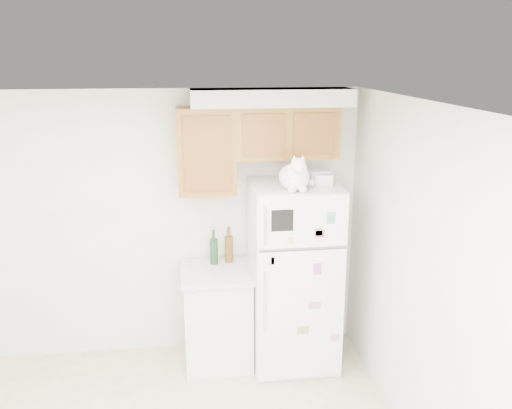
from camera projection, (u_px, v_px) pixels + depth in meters
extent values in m
cube|color=silver|center=(153.00, 226.00, 5.01)|extent=(3.80, 0.04, 2.50)
cube|color=silver|center=(449.00, 313.00, 3.34)|extent=(0.04, 4.00, 2.50)
cube|color=white|center=(121.00, 113.00, 2.76)|extent=(3.80, 4.00, 0.04)
cube|color=brown|center=(286.00, 132.00, 4.76)|extent=(0.90, 0.33, 0.45)
cube|color=brown|center=(206.00, 151.00, 4.71)|extent=(0.50, 0.33, 0.75)
cube|color=silver|center=(272.00, 97.00, 4.67)|extent=(1.40, 0.37, 0.15)
cube|color=white|center=(293.00, 275.00, 4.91)|extent=(0.76, 0.72, 1.70)
cube|color=white|center=(304.00, 222.00, 4.38)|extent=(0.74, 0.03, 0.44)
cube|color=white|center=(301.00, 316.00, 4.61)|extent=(0.74, 0.03, 1.19)
cube|color=#59595B|center=(303.00, 248.00, 4.45)|extent=(0.74, 0.03, 0.02)
cylinder|color=silver|center=(265.00, 225.00, 4.32)|extent=(0.02, 0.02, 0.32)
cylinder|color=silver|center=(265.00, 302.00, 4.50)|extent=(0.02, 0.02, 0.55)
cube|color=black|center=(282.00, 221.00, 4.34)|extent=(0.18, 0.00, 0.18)
cube|color=white|center=(284.00, 272.00, 4.46)|extent=(0.22, 0.00, 0.28)
cube|color=silver|center=(272.00, 261.00, 4.42)|extent=(0.05, 0.00, 0.07)
cube|color=#C089AD|center=(335.00, 338.00, 4.69)|extent=(0.08, 0.00, 0.06)
cube|color=#E1C34F|center=(290.00, 240.00, 4.39)|extent=(0.05, 0.00, 0.06)
cube|color=#BD4B9F|center=(317.00, 269.00, 4.49)|extent=(0.07, 0.00, 0.10)
cube|color=#A7779F|center=(315.00, 305.00, 4.58)|extent=(0.10, 0.00, 0.06)
cube|color=#789E4F|center=(303.00, 330.00, 4.63)|extent=(0.10, 0.00, 0.07)
cube|color=silver|center=(338.00, 279.00, 4.54)|extent=(0.11, 0.00, 0.11)
cube|color=#76A753|center=(319.00, 232.00, 4.41)|extent=(0.07, 0.00, 0.07)
cube|color=#B04681|center=(320.00, 234.00, 4.41)|extent=(0.08, 0.00, 0.06)
cube|color=#459872|center=(331.00, 218.00, 4.39)|extent=(0.07, 0.00, 0.10)
cube|color=white|center=(218.00, 318.00, 4.99)|extent=(0.60, 0.60, 0.88)
cube|color=beige|center=(217.00, 272.00, 4.85)|extent=(0.64, 0.64, 0.04)
ellipsoid|color=white|center=(294.00, 177.00, 4.49)|extent=(0.25, 0.34, 0.21)
ellipsoid|color=white|center=(297.00, 174.00, 4.38)|extent=(0.18, 0.15, 0.20)
sphere|color=white|center=(298.00, 166.00, 4.31)|extent=(0.13, 0.13, 0.13)
cone|color=white|center=(294.00, 158.00, 4.29)|extent=(0.04, 0.04, 0.05)
cone|color=white|center=(303.00, 158.00, 4.30)|extent=(0.04, 0.04, 0.05)
cone|color=#D88C8C|center=(294.00, 159.00, 4.28)|extent=(0.02, 0.02, 0.03)
cone|color=#D88C8C|center=(303.00, 159.00, 4.29)|extent=(0.02, 0.02, 0.03)
sphere|color=white|center=(300.00, 170.00, 4.26)|extent=(0.05, 0.05, 0.05)
sphere|color=white|center=(292.00, 189.00, 4.37)|extent=(0.07, 0.07, 0.07)
sphere|color=white|center=(303.00, 189.00, 4.38)|extent=(0.07, 0.07, 0.07)
cylinder|color=white|center=(304.00, 182.00, 4.63)|extent=(0.16, 0.22, 0.07)
cube|color=white|center=(318.00, 176.00, 4.77)|extent=(0.20, 0.16, 0.10)
cube|color=white|center=(324.00, 179.00, 4.66)|extent=(0.17, 0.14, 0.09)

